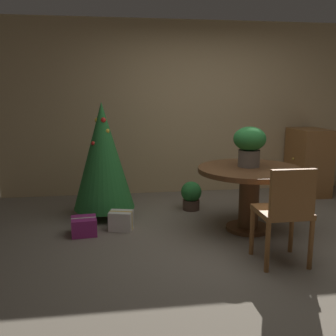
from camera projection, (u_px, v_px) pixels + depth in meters
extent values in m
plane|color=#756B5B|center=(242.00, 242.00, 4.02)|extent=(6.60, 6.60, 0.00)
cube|color=tan|center=(198.00, 109.00, 5.89)|extent=(6.00, 0.10, 2.60)
cylinder|color=brown|center=(248.00, 228.00, 4.39)|extent=(0.50, 0.50, 0.04)
cylinder|color=brown|center=(249.00, 200.00, 4.32)|extent=(0.23, 0.23, 0.63)
cylinder|color=brown|center=(250.00, 170.00, 4.25)|extent=(1.17, 1.17, 0.05)
cylinder|color=#665B51|center=(249.00, 158.00, 4.29)|extent=(0.24, 0.24, 0.19)
ellipsoid|color=#287533|center=(250.00, 139.00, 4.24)|extent=(0.36, 0.36, 0.27)
sphere|color=red|center=(250.00, 136.00, 4.36)|extent=(0.07, 0.07, 0.07)
sphere|color=red|center=(241.00, 137.00, 4.37)|extent=(0.06, 0.06, 0.06)
cylinder|color=brown|center=(252.00, 232.00, 3.68)|extent=(0.04, 0.04, 0.46)
cylinder|color=brown|center=(291.00, 230.00, 3.74)|extent=(0.04, 0.04, 0.46)
cylinder|color=brown|center=(267.00, 247.00, 3.31)|extent=(0.04, 0.04, 0.46)
cylinder|color=brown|center=(311.00, 245.00, 3.37)|extent=(0.04, 0.04, 0.46)
cube|color=brown|center=(282.00, 212.00, 3.48)|extent=(0.45, 0.42, 0.05)
cube|color=brown|center=(293.00, 193.00, 3.25)|extent=(0.40, 0.05, 0.41)
cylinder|color=brown|center=(105.00, 211.00, 4.87)|extent=(0.10, 0.10, 0.11)
cone|color=#287533|center=(103.00, 156.00, 4.73)|extent=(0.76, 0.76, 1.33)
sphere|color=#2D51A8|center=(101.00, 154.00, 4.88)|extent=(0.06, 0.06, 0.06)
sphere|color=#2D51A8|center=(89.00, 183.00, 5.00)|extent=(0.06, 0.06, 0.06)
sphere|color=red|center=(93.00, 143.00, 4.59)|extent=(0.05, 0.05, 0.05)
sphere|color=gold|center=(97.00, 120.00, 4.64)|extent=(0.06, 0.06, 0.06)
sphere|color=gold|center=(107.00, 131.00, 4.61)|extent=(0.06, 0.06, 0.06)
sphere|color=red|center=(103.00, 120.00, 4.59)|extent=(0.07, 0.07, 0.07)
sphere|color=silver|center=(113.00, 163.00, 4.63)|extent=(0.06, 0.06, 0.06)
cube|color=silver|center=(121.00, 221.00, 4.36)|extent=(0.30, 0.25, 0.22)
cube|color=gold|center=(121.00, 221.00, 4.36)|extent=(0.26, 0.09, 0.22)
cube|color=#9E287A|center=(84.00, 226.00, 4.22)|extent=(0.30, 0.29, 0.19)
cube|color=silver|center=(84.00, 226.00, 4.22)|extent=(0.28, 0.06, 0.19)
cube|color=brown|center=(308.00, 162.00, 5.85)|extent=(0.47, 0.68, 1.01)
sphere|color=#B29338|center=(293.00, 159.00, 5.80)|extent=(0.04, 0.04, 0.04)
cylinder|color=#4C382D|center=(191.00, 205.00, 5.12)|extent=(0.23, 0.23, 0.14)
sphere|color=#287533|center=(191.00, 192.00, 5.08)|extent=(0.28, 0.28, 0.28)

